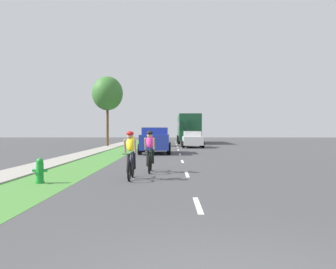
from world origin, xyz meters
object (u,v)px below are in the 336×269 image
object	(u,v)px
cyclist_trailing	(150,151)
street_tree_far	(107,94)
sedan_white	(192,139)
cyclist_lead	(131,155)
fire_hydrant_green	(40,171)
bus_dark_green	(188,127)
suv_blue	(155,140)

from	to	relation	value
cyclist_trailing	street_tree_far	bearing A→B (deg)	103.59
sedan_white	cyclist_trailing	bearing A→B (deg)	-97.63
cyclist_trailing	street_tree_far	xyz separation A→B (m)	(-5.54, 22.90, 4.44)
sedan_white	cyclist_lead	bearing A→B (deg)	-98.19
cyclist_lead	sedan_white	bearing A→B (deg)	81.81
fire_hydrant_green	bus_dark_green	distance (m)	36.42
cyclist_trailing	sedan_white	world-z (taller)	cyclist_trailing
street_tree_far	cyclist_lead	bearing A→B (deg)	-78.62
cyclist_lead	suv_blue	world-z (taller)	suv_blue
cyclist_trailing	suv_blue	xyz separation A→B (m)	(-0.30, 11.76, 0.14)
cyclist_lead	sedan_white	size ratio (longest dim) A/B	0.40
sedan_white	street_tree_far	xyz separation A→B (m)	(-8.32, 2.15, 4.48)
cyclist_trailing	sedan_white	size ratio (longest dim) A/B	0.40
suv_blue	cyclist_trailing	bearing A→B (deg)	-88.52
fire_hydrant_green	suv_blue	world-z (taller)	suv_blue
street_tree_far	sedan_white	bearing A→B (deg)	-14.50
fire_hydrant_green	street_tree_far	world-z (taller)	street_tree_far
suv_blue	fire_hydrant_green	bearing A→B (deg)	-100.98
cyclist_trailing	bus_dark_green	world-z (taller)	bus_dark_green
suv_blue	sedan_white	size ratio (longest dim) A/B	1.09
cyclist_lead	street_tree_far	xyz separation A→B (m)	(-5.03, 24.98, 4.44)
fire_hydrant_green	street_tree_far	xyz separation A→B (m)	(-2.37, 25.89, 4.88)
cyclist_trailing	sedan_white	xyz separation A→B (m)	(2.78, 20.75, -0.04)
suv_blue	bus_dark_green	size ratio (longest dim) A/B	0.41
cyclist_trailing	cyclist_lead	bearing A→B (deg)	-103.70
cyclist_lead	suv_blue	bearing A→B (deg)	89.15
bus_dark_green	street_tree_far	size ratio (longest dim) A/B	1.67
sedan_white	bus_dark_green	distance (m)	12.19
sedan_white	street_tree_far	world-z (taller)	street_tree_far
suv_blue	cyclist_lead	bearing A→B (deg)	-90.85
fire_hydrant_green	cyclist_lead	world-z (taller)	cyclist_lead
fire_hydrant_green	cyclist_trailing	distance (m)	4.37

